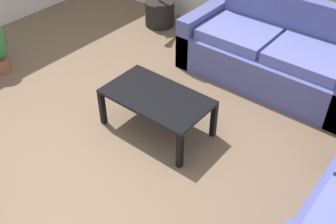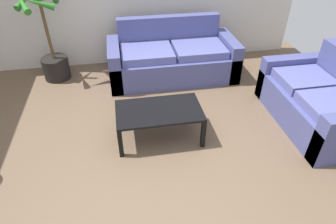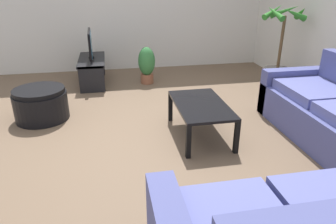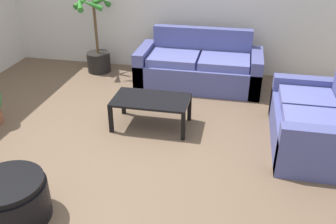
% 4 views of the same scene
% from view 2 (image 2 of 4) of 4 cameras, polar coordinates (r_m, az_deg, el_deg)
% --- Properties ---
extents(ground_plane, '(6.60, 6.60, 0.00)m').
position_cam_2_polar(ground_plane, '(3.10, -3.50, -14.55)').
color(ground_plane, brown).
extents(couch_main, '(2.03, 0.90, 0.90)m').
position_cam_2_polar(couch_main, '(4.80, 0.83, 10.33)').
color(couch_main, '#4C518C').
rests_on(couch_main, ground).
extents(couch_loveseat, '(0.90, 1.56, 0.90)m').
position_cam_2_polar(couch_loveseat, '(4.19, 27.52, 1.63)').
color(couch_loveseat, '#4C518C').
rests_on(couch_loveseat, ground).
extents(coffee_table, '(1.01, 0.58, 0.41)m').
position_cam_2_polar(coffee_table, '(3.43, -1.79, -0.23)').
color(coffee_table, black).
rests_on(coffee_table, ground).
extents(potted_palm, '(0.67, 0.67, 1.39)m').
position_cam_2_polar(potted_palm, '(5.02, -21.87, 10.99)').
color(potted_palm, black).
rests_on(potted_palm, ground).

